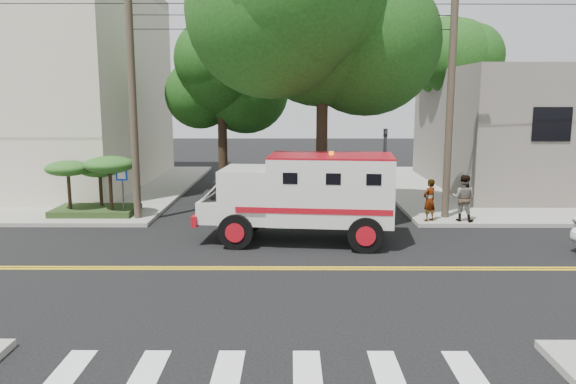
{
  "coord_description": "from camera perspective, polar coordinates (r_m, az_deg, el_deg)",
  "views": [
    {
      "loc": [
        0.31,
        -15.16,
        4.76
      ],
      "look_at": [
        0.21,
        3.41,
        1.6
      ],
      "focal_mm": 35.0,
      "sensor_mm": 36.0,
      "label": 1
    }
  ],
  "objects": [
    {
      "name": "utility_pole_right",
      "position": [
        22.19,
        16.15,
        8.61
      ],
      "size": [
        0.28,
        0.28,
        9.0
      ],
      "primitive_type": "cylinder",
      "color": "#382D23",
      "rests_on": "ground"
    },
    {
      "name": "building_right",
      "position": [
        32.69,
        27.15,
        5.77
      ],
      "size": [
        14.0,
        12.0,
        6.0
      ],
      "primitive_type": "cube",
      "color": "slate",
      "rests_on": "sidewalk_ne"
    },
    {
      "name": "pedestrian_a",
      "position": [
        21.64,
        14.17,
        -0.8
      ],
      "size": [
        0.69,
        0.64,
        1.58
      ],
      "primitive_type": "imported",
      "rotation": [
        0.0,
        0.0,
        3.74
      ],
      "color": "gray",
      "rests_on": "sidewalk_ne"
    },
    {
      "name": "sidewalk_nw",
      "position": [
        32.16,
        -25.14,
        0.35
      ],
      "size": [
        17.0,
        17.0,
        0.15
      ],
      "primitive_type": "cube",
      "color": "gray",
      "rests_on": "ground"
    },
    {
      "name": "ground",
      "position": [
        15.89,
        -0.83,
        -7.77
      ],
      "size": [
        100.0,
        100.0,
        0.0
      ],
      "primitive_type": "plane",
      "color": "black",
      "rests_on": "ground"
    },
    {
      "name": "armored_truck",
      "position": [
        18.41,
        1.8,
        -0.06
      ],
      "size": [
        6.59,
        3.11,
        2.91
      ],
      "rotation": [
        0.0,
        0.0,
        -0.1
      ],
      "color": "silver",
      "rests_on": "ground"
    },
    {
      "name": "accessibility_sign",
      "position": [
        22.56,
        -16.47,
        0.6
      ],
      "size": [
        0.45,
        0.1,
        2.02
      ],
      "color": "#3F3F42",
      "rests_on": "ground"
    },
    {
      "name": "pedestrian_b",
      "position": [
        21.97,
        17.39,
        -0.59
      ],
      "size": [
        1.06,
        0.97,
        1.75
      ],
      "primitive_type": "imported",
      "rotation": [
        0.0,
        0.0,
        2.67
      ],
      "color": "gray",
      "rests_on": "sidewalk_ne"
    },
    {
      "name": "tree_right",
      "position": [
        32.12,
        16.05,
        11.67
      ],
      "size": [
        4.8,
        4.5,
        8.2
      ],
      "color": "black",
      "rests_on": "ground"
    },
    {
      "name": "utility_pole_left",
      "position": [
        21.97,
        -15.48,
        8.63
      ],
      "size": [
        0.28,
        0.28,
        9.0
      ],
      "primitive_type": "cylinder",
      "color": "#382D23",
      "rests_on": "ground"
    },
    {
      "name": "sidewalk_ne",
      "position": [
        31.9,
        24.72,
        0.32
      ],
      "size": [
        17.0,
        17.0,
        0.15
      ],
      "primitive_type": "cube",
      "color": "gray",
      "rests_on": "ground"
    },
    {
      "name": "tree_main",
      "position": [
        21.57,
        4.82,
        16.12
      ],
      "size": [
        6.08,
        5.7,
        9.85
      ],
      "color": "black",
      "rests_on": "ground"
    },
    {
      "name": "tree_left",
      "position": [
        27.13,
        -6.15,
        11.65
      ],
      "size": [
        4.48,
        4.2,
        7.7
      ],
      "color": "black",
      "rests_on": "ground"
    },
    {
      "name": "palm_planter",
      "position": [
        23.33,
        -19.1,
        1.45
      ],
      "size": [
        3.52,
        2.63,
        2.36
      ],
      "color": "#1E3314",
      "rests_on": "sidewalk_nw"
    },
    {
      "name": "traffic_signal",
      "position": [
        21.21,
        9.78,
        2.65
      ],
      "size": [
        0.15,
        0.18,
        3.6
      ],
      "color": "#3F3F42",
      "rests_on": "ground"
    }
  ]
}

